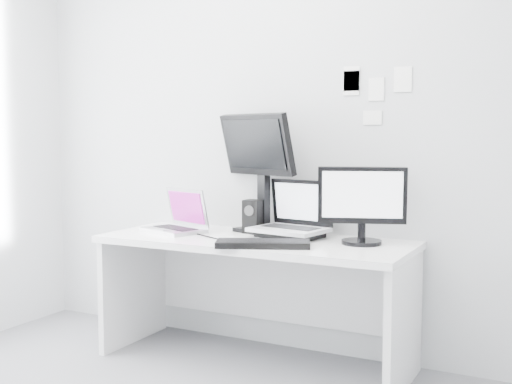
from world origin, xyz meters
TOP-DOWN VIEW (x-y plane):
  - back_wall at (0.00, 1.60)m, footprint 3.60×0.00m
  - desk at (0.00, 1.25)m, footprint 1.80×0.70m
  - macbook at (-0.55, 1.24)m, footprint 0.44×0.38m
  - speaker at (-0.10, 1.43)m, footprint 0.11×0.11m
  - dell_laptop at (0.16, 1.37)m, footprint 0.46×0.38m
  - rear_monitor at (-0.08, 1.47)m, footprint 0.58×0.37m
  - samsung_monitor at (0.60, 1.35)m, footprint 0.52×0.37m
  - keyboard at (0.17, 1.03)m, footprint 0.52×0.36m
  - mouse at (0.25, 1.02)m, footprint 0.11×0.08m
  - wall_note_0 at (0.45, 1.59)m, footprint 0.10×0.00m
  - wall_note_1 at (0.60, 1.59)m, footprint 0.09×0.00m
  - wall_note_2 at (0.75, 1.59)m, footprint 0.10×0.00m
  - wall_note_3 at (0.58, 1.59)m, footprint 0.11×0.00m
  - wall_note_4 at (0.45, 1.59)m, footprint 0.10×0.00m

SIDE VIEW (x-z plane):
  - desk at x=0.00m, z-range 0.00..0.73m
  - mouse at x=0.25m, z-range 0.73..0.76m
  - keyboard at x=0.17m, z-range 0.73..0.76m
  - speaker at x=-0.10m, z-range 0.73..0.93m
  - macbook at x=-0.55m, z-range 0.73..1.01m
  - dell_laptop at x=0.16m, z-range 0.73..1.07m
  - samsung_monitor at x=0.60m, z-range 0.73..1.17m
  - rear_monitor at x=-0.08m, z-range 0.73..1.47m
  - back_wall at x=0.00m, z-range -0.45..3.15m
  - wall_note_3 at x=0.58m, z-range 1.38..1.46m
  - wall_note_1 at x=0.60m, z-range 1.52..1.65m
  - wall_note_0 at x=0.45m, z-range 1.55..1.69m
  - wall_note_2 at x=0.75m, z-range 1.56..1.70m
  - wall_note_4 at x=0.45m, z-range 1.57..1.72m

